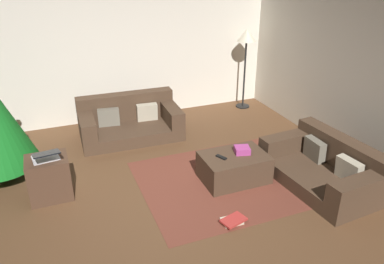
# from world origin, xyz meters

# --- Properties ---
(ground_plane) EXTENTS (6.40, 6.40, 0.00)m
(ground_plane) POSITION_xyz_m (0.00, 0.00, 0.00)
(ground_plane) COLOR brown
(rear_partition) EXTENTS (6.40, 0.12, 2.60)m
(rear_partition) POSITION_xyz_m (0.00, 3.14, 1.30)
(rear_partition) COLOR silver
(rear_partition) RESTS_ON ground_plane
(corner_partition) EXTENTS (0.12, 6.40, 2.60)m
(corner_partition) POSITION_xyz_m (3.14, 0.00, 1.30)
(corner_partition) COLOR silver
(corner_partition) RESTS_ON ground_plane
(couch_left) EXTENTS (1.71, 1.00, 0.68)m
(couch_left) POSITION_xyz_m (0.09, 2.25, 0.26)
(couch_left) COLOR #473323
(couch_left) RESTS_ON ground_plane
(couch_right) EXTENTS (1.08, 1.67, 0.63)m
(couch_right) POSITION_xyz_m (2.25, -0.28, 0.24)
(couch_right) COLOR #473323
(couch_right) RESTS_ON ground_plane
(ottoman) EXTENTS (0.90, 0.63, 0.39)m
(ottoman) POSITION_xyz_m (1.11, 0.27, 0.19)
(ottoman) COLOR #473323
(ottoman) RESTS_ON ground_plane
(gift_box) EXTENTS (0.25, 0.24, 0.09)m
(gift_box) POSITION_xyz_m (1.24, 0.29, 0.43)
(gift_box) COLOR #B23F8C
(gift_box) RESTS_ON ottoman
(tv_remote) EXTENTS (0.11, 0.17, 0.02)m
(tv_remote) POSITION_xyz_m (0.91, 0.27, 0.40)
(tv_remote) COLOR black
(tv_remote) RESTS_ON ottoman
(side_table) EXTENTS (0.52, 0.44, 0.57)m
(side_table) POSITION_xyz_m (-1.30, 0.77, 0.28)
(side_table) COLOR #4C3323
(side_table) RESTS_ON ground_plane
(laptop) EXTENTS (0.36, 0.44, 0.18)m
(laptop) POSITION_xyz_m (-1.29, 0.72, 0.63)
(laptop) COLOR silver
(laptop) RESTS_ON side_table
(book_stack) EXTENTS (0.33, 0.26, 0.06)m
(book_stack) POSITION_xyz_m (0.65, -0.59, 0.03)
(book_stack) COLOR beige
(book_stack) RESTS_ON ground_plane
(corner_lamp) EXTENTS (0.36, 0.36, 1.60)m
(corner_lamp) POSITION_xyz_m (2.59, 2.72, 1.36)
(corner_lamp) COLOR black
(corner_lamp) RESTS_ON ground_plane
(area_rug) EXTENTS (2.60, 2.00, 0.01)m
(area_rug) POSITION_xyz_m (1.11, 0.27, 0.00)
(area_rug) COLOR brown
(area_rug) RESTS_ON ground_plane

